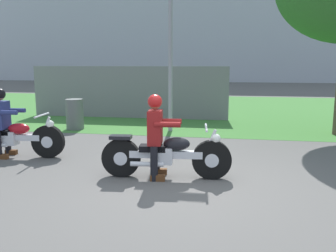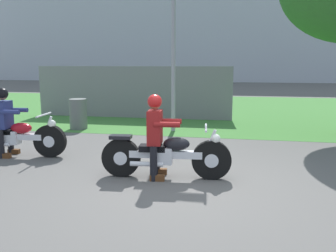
# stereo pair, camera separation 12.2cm
# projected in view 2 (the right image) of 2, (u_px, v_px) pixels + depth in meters

# --- Properties ---
(ground) EXTENTS (120.00, 120.00, 0.00)m
(ground) POSITION_uv_depth(u_px,v_px,m) (182.00, 187.00, 5.61)
(ground) COLOR #565451
(grass_verge) EXTENTS (60.00, 12.00, 0.01)m
(grass_verge) POSITION_uv_depth(u_px,v_px,m) (218.00, 109.00, 15.12)
(grass_verge) COLOR #3D7533
(grass_verge) RESTS_ON ground
(stadium_facade) EXTENTS (49.45, 8.00, 13.94)m
(stadium_facade) POSITION_uv_depth(u_px,v_px,m) (182.00, 17.00, 40.06)
(stadium_facade) COLOR #B2B7C1
(stadium_facade) RESTS_ON ground
(motorcycle_lead) EXTENTS (2.18, 0.66, 0.89)m
(motorcycle_lead) POSITION_uv_depth(u_px,v_px,m) (166.00, 155.00, 6.01)
(motorcycle_lead) COLOR black
(motorcycle_lead) RESTS_ON ground
(rider_lead) EXTENTS (0.57, 0.49, 1.41)m
(rider_lead) POSITION_uv_depth(u_px,v_px,m) (156.00, 130.00, 5.96)
(rider_lead) COLOR black
(rider_lead) RESTS_ON ground
(motorcycle_follow) EXTENTS (2.22, 0.66, 0.89)m
(motorcycle_follow) POSITION_uv_depth(u_px,v_px,m) (14.00, 137.00, 7.43)
(motorcycle_follow) COLOR black
(motorcycle_follow) RESTS_ON ground
(rider_follow) EXTENTS (0.57, 0.49, 1.41)m
(rider_follow) POSITION_uv_depth(u_px,v_px,m) (5.00, 117.00, 7.37)
(rider_follow) COLOR black
(rider_follow) RESTS_ON ground
(streetlight_pole) EXTENTS (0.96, 0.20, 5.63)m
(streetlight_pole) POSITION_uv_depth(u_px,v_px,m) (178.00, 2.00, 9.64)
(streetlight_pole) COLOR gray
(streetlight_pole) RESTS_ON ground
(trash_can) EXTENTS (0.50, 0.50, 0.88)m
(trash_can) POSITION_uv_depth(u_px,v_px,m) (78.00, 114.00, 10.53)
(trash_can) COLOR #595E5B
(trash_can) RESTS_ON ground
(fence_segment) EXTENTS (7.00, 0.06, 1.80)m
(fence_segment) POSITION_uv_depth(u_px,v_px,m) (131.00, 92.00, 12.63)
(fence_segment) COLOR slate
(fence_segment) RESTS_ON ground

